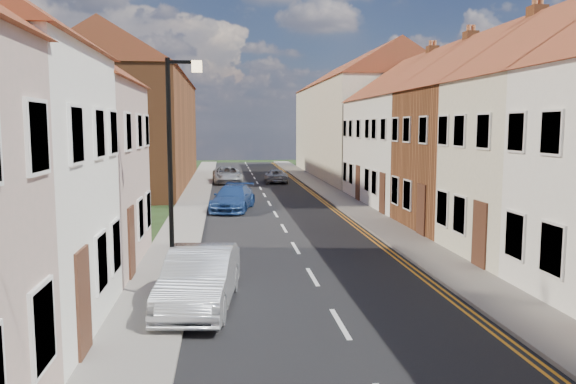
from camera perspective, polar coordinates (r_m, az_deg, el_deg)
road at (r=24.62m, az=-0.41°, el=-3.73°), size 7.00×90.00×0.02m
pavement_left at (r=24.55m, az=-10.70°, el=-3.76°), size 1.80×90.00×0.12m
pavement_right at (r=25.45m, az=9.51°, el=-3.36°), size 1.80×90.00×0.12m
cottage_r_pink at (r=25.86m, az=20.95°, el=6.28°), size 8.30×6.00×9.00m
cottage_r_white_far at (r=30.75m, az=16.30°, el=6.46°), size 8.30×5.20×9.00m
cottage_r_cream_far at (r=35.80m, az=12.95°, el=6.55°), size 8.30×6.00×9.00m
cottage_l_pink at (r=19.15m, az=-27.24°, el=5.66°), size 8.30×6.30×8.80m
block_right_far at (r=50.50m, az=7.15°, el=7.61°), size 8.30×24.20×10.50m
block_left_far at (r=44.59m, az=-15.32°, el=7.54°), size 8.30×24.20×10.50m
lamppost at (r=14.16m, az=-11.54°, el=2.78°), size 0.88×0.15×6.00m
car_mid at (r=14.17m, az=-8.93°, el=-8.67°), size 2.09×4.62×1.47m
car_far at (r=29.96m, az=-5.61°, el=-0.62°), size 2.76×4.86×1.33m
car_distant at (r=44.24m, az=-6.19°, el=1.73°), size 2.42×4.80×1.30m
car_distant_b at (r=44.44m, az=-1.23°, el=1.63°), size 1.92×3.89×1.06m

